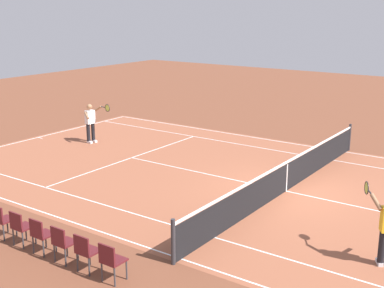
% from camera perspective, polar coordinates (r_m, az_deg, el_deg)
% --- Properties ---
extents(ground_plane, '(60.00, 60.00, 0.00)m').
position_cam_1_polar(ground_plane, '(16.43, 10.31, -5.13)').
color(ground_plane, brown).
extents(court_slab, '(24.20, 11.40, 0.00)m').
position_cam_1_polar(court_slab, '(16.43, 10.31, -5.13)').
color(court_slab, '#935138').
rests_on(court_slab, ground_plane).
extents(court_line_markings, '(23.85, 11.05, 0.01)m').
position_cam_1_polar(court_line_markings, '(16.43, 10.31, -5.12)').
color(court_line_markings, white).
rests_on(court_line_markings, ground_plane).
extents(tennis_net, '(0.10, 11.70, 1.08)m').
position_cam_1_polar(tennis_net, '(16.27, 10.39, -3.51)').
color(tennis_net, '#2D2D33').
rests_on(tennis_net, ground_plane).
extents(tennis_player_near, '(1.12, 0.77, 1.70)m').
position_cam_1_polar(tennis_player_near, '(22.10, -11.10, 2.50)').
color(tennis_player_near, black).
rests_on(tennis_player_near, ground_plane).
extents(spectator_chair_0, '(0.44, 0.44, 0.88)m').
position_cam_1_polar(spectator_chair_0, '(11.03, -8.93, -12.47)').
color(spectator_chair_0, '#38383D').
rests_on(spectator_chair_0, ground_plane).
extents(spectator_chair_1, '(0.44, 0.44, 0.88)m').
position_cam_1_polar(spectator_chair_1, '(11.51, -11.63, -11.38)').
color(spectator_chair_1, '#38383D').
rests_on(spectator_chair_1, ground_plane).
extents(spectator_chair_2, '(0.44, 0.44, 0.88)m').
position_cam_1_polar(spectator_chair_2, '(12.02, -14.10, -10.37)').
color(spectator_chair_2, '#38383D').
rests_on(spectator_chair_2, ground_plane).
extents(spectator_chair_3, '(0.44, 0.44, 0.88)m').
position_cam_1_polar(spectator_chair_3, '(12.55, -16.34, -9.42)').
color(spectator_chair_3, '#38383D').
rests_on(spectator_chair_3, ground_plane).
extents(spectator_chair_4, '(0.44, 0.44, 0.88)m').
position_cam_1_polar(spectator_chair_4, '(13.10, -18.39, -8.54)').
color(spectator_chair_4, '#38383D').
rests_on(spectator_chair_4, ground_plane).
extents(spectator_chair_5, '(0.44, 0.44, 0.88)m').
position_cam_1_polar(spectator_chair_5, '(13.66, -20.27, -7.72)').
color(spectator_chair_5, '#38383D').
rests_on(spectator_chair_5, ground_plane).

